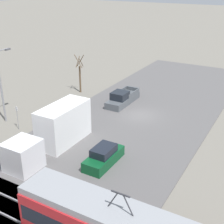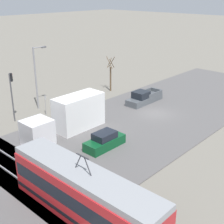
{
  "view_description": "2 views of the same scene",
  "coord_description": "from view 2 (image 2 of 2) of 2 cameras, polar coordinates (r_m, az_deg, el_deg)",
  "views": [
    {
      "loc": [
        -13.61,
        30.27,
        14.86
      ],
      "look_at": [
        0.01,
        6.45,
        2.9
      ],
      "focal_mm": 50.0,
      "sensor_mm": 36.0,
      "label": 1
    },
    {
      "loc": [
        -20.65,
        30.27,
        14.46
      ],
      "look_at": [
        -0.62,
        8.6,
        2.88
      ],
      "focal_mm": 50.0,
      "sensor_mm": 36.0,
      "label": 2
    }
  ],
  "objects": [
    {
      "name": "sedan_car_0",
      "position": [
        30.47,
        -1.36,
        -5.33
      ],
      "size": [
        1.76,
        4.29,
        1.6
      ],
      "rotation": [
        0.0,
        0.0,
        3.14
      ],
      "color": "#0C4723",
      "rests_on": "ground"
    },
    {
      "name": "rail_bed",
      "position": [
        27.64,
        -15.9,
        -10.92
      ],
      "size": [
        67.79,
        4.4,
        0.22
      ],
      "color": "slate",
      "rests_on": "ground"
    },
    {
      "name": "street_tree",
      "position": [
        47.35,
        -0.27,
        6.69
      ],
      "size": [
        1.25,
        1.03,
        5.3
      ],
      "color": "brown",
      "rests_on": "ground"
    },
    {
      "name": "street_lamp_near_crossing",
      "position": [
        40.69,
        -13.6,
        6.82
      ],
      "size": [
        0.36,
        1.95,
        7.97
      ],
      "color": "gray",
      "rests_on": "ground"
    },
    {
      "name": "light_rail_tram",
      "position": [
        21.46,
        -5.13,
        -14.86
      ],
      "size": [
        12.34,
        2.68,
        4.64
      ],
      "color": "#B21E23",
      "rests_on": "ground"
    },
    {
      "name": "pickup_truck",
      "position": [
        42.69,
        5.85,
        2.57
      ],
      "size": [
        1.97,
        5.84,
        1.75
      ],
      "color": "#4C5156",
      "rests_on": "ground"
    },
    {
      "name": "ground_plane",
      "position": [
        39.39,
        7.85,
        -0.32
      ],
      "size": [
        320.0,
        320.0,
        0.0
      ],
      "primitive_type": "plane",
      "color": "slate"
    },
    {
      "name": "no_parking_sign",
      "position": [
        38.93,
        -12.08,
        1.55
      ],
      "size": [
        0.32,
        0.08,
        2.55
      ],
      "color": "gray",
      "rests_on": "ground"
    },
    {
      "name": "box_truck",
      "position": [
        33.73,
        -7.74,
        -0.8
      ],
      "size": [
        2.52,
        9.64,
        3.75
      ],
      "color": "silver",
      "rests_on": "ground"
    },
    {
      "name": "road_surface",
      "position": [
        39.37,
        7.85,
        -0.26
      ],
      "size": [
        16.09,
        50.76,
        0.08
      ],
      "color": "#565454",
      "rests_on": "ground"
    },
    {
      "name": "traffic_light_pole",
      "position": [
        37.43,
        -17.85,
        3.68
      ],
      "size": [
        0.28,
        0.47,
        5.77
      ],
      "color": "#47474C",
      "rests_on": "ground"
    }
  ]
}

